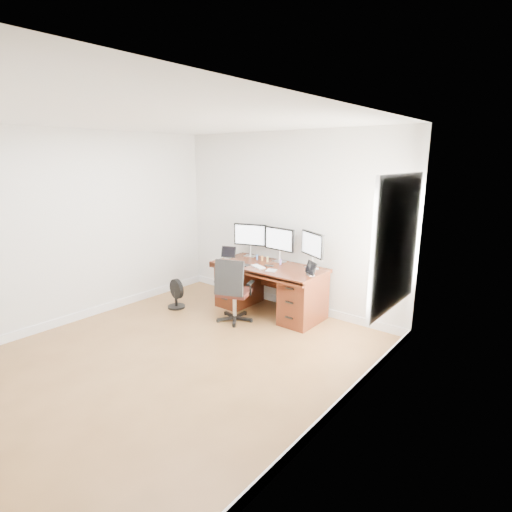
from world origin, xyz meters
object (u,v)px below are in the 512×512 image
Objects in this scene: floor_fan at (176,294)px; desk at (270,287)px; keyboard at (258,267)px; office_chair at (233,301)px; monitor_center at (279,240)px.

desk is at bearing 41.93° from floor_fan.
keyboard is (-0.06, -0.21, 0.36)m from desk.
floor_fan is at bearing 167.62° from office_chair.
office_chair is at bearing 18.57° from floor_fan.
office_chair is 1.09m from floor_fan.
monitor_center is at bearing 90.03° from desk.
monitor_center is 0.56m from keyboard.
office_chair reaches higher than desk.
desk is 3.64× the size of floor_fan.
office_chair is 3.83× the size of keyboard.
office_chair is at bearing -86.92° from keyboard.
desk reaches higher than floor_fan.
monitor_center is at bearing 49.11° from floor_fan.
office_chair is 1.72× the size of monitor_center.
office_chair is 2.04× the size of floor_fan.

